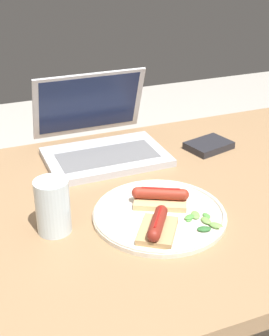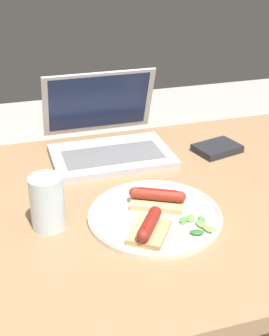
{
  "view_description": "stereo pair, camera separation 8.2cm",
  "coord_description": "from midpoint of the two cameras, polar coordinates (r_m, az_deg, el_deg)",
  "views": [
    {
      "loc": [
        -0.33,
        -0.82,
        1.3
      ],
      "look_at": [
        0.02,
        0.04,
        0.82
      ],
      "focal_mm": 50.0,
      "sensor_mm": 36.0,
      "label": 1
    },
    {
      "loc": [
        -0.25,
        -0.84,
        1.3
      ],
      "look_at": [
        0.02,
        0.04,
        0.82
      ],
      "focal_mm": 50.0,
      "sensor_mm": 36.0,
      "label": 2
    }
  ],
  "objects": [
    {
      "name": "sausage_toast_left",
      "position": [
        0.9,
        4.44,
        -7.31
      ],
      "size": [
        0.11,
        0.12,
        0.04
      ],
      "rotation": [
        0.0,
        0.0,
        4.11
      ],
      "color": "tan",
      "rests_on": "plate"
    },
    {
      "name": "laptop",
      "position": [
        1.23,
        -1.38,
        3.43
      ],
      "size": [
        0.31,
        0.27,
        0.2
      ],
      "color": "#B7B7BC",
      "rests_on": "desk"
    },
    {
      "name": "plate",
      "position": [
        0.97,
        4.93,
        -5.79
      ],
      "size": [
        0.28,
        0.28,
        0.02
      ],
      "color": "silver",
      "rests_on": "desk"
    },
    {
      "name": "drinking_glass",
      "position": [
        0.93,
        -8.1,
        -4.24
      ],
      "size": [
        0.07,
        0.07,
        0.11
      ],
      "color": "silver",
      "rests_on": "desk"
    },
    {
      "name": "desk",
      "position": [
        1.06,
        1.86,
        -6.99
      ],
      "size": [
        1.42,
        0.78,
        0.76
      ],
      "color": "#93704C",
      "rests_on": "ground_plane"
    },
    {
      "name": "sausage_toast_middle",
      "position": [
        0.99,
        5.2,
        -3.77
      ],
      "size": [
        0.13,
        0.11,
        0.04
      ],
      "rotation": [
        0.0,
        0.0,
        5.8
      ],
      "color": "tan",
      "rests_on": "plate"
    },
    {
      "name": "salad_pile",
      "position": [
        0.94,
        10.16,
        -6.87
      ],
      "size": [
        0.06,
        0.08,
        0.01
      ],
      "color": "#4C8E3D",
      "rests_on": "plate"
    },
    {
      "name": "external_drive",
      "position": [
        1.28,
        11.85,
        2.32
      ],
      "size": [
        0.13,
        0.11,
        0.02
      ],
      "rotation": [
        0.0,
        0.0,
        0.25
      ],
      "color": "#232328",
      "rests_on": "desk"
    }
  ]
}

